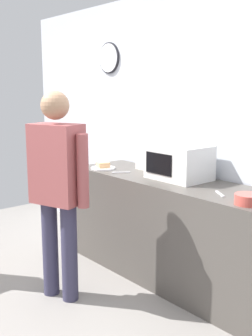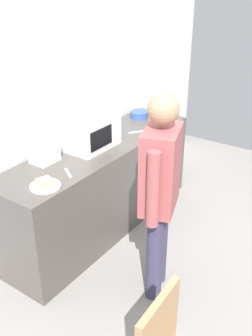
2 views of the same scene
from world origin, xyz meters
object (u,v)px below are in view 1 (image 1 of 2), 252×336
Objects in this scene: spoon_utensil at (121,172)px; person_standing at (57,181)px; sandwich_plate at (103,167)px; salad_bowl at (248,199)px; toaster at (150,159)px; fork_utensil at (220,194)px; microwave at (179,162)px.

spoon_utensil is 0.10× the size of person_standing.
sandwich_plate is at bearing 118.65° from person_standing.
salad_bowl is at bearing -1.19° from spoon_utensil.
person_standing is (0.15, -0.78, 0.05)m from spoon_utensil.
toaster is 1.29× the size of spoon_utensil.
person_standing is at bearing -138.58° from fork_utensil.
spoon_utensil is (0.27, 0.01, -0.02)m from sandwich_plate.
salad_bowl is 1.07× the size of fork_utensil.
toaster is (-0.48, 0.11, -0.05)m from microwave.
sandwich_plate is 0.14× the size of person_standing.
salad_bowl is 0.83× the size of toaster.
toaster is (0.32, 0.33, 0.08)m from sandwich_plate.
spoon_utensil is at bearing 101.13° from person_standing.
salad_bowl is 1.44m from person_standing.
person_standing reaches higher than fork_utensil.
person_standing is (-0.94, -0.83, 0.05)m from fork_utensil.
fork_utensil is at bearing -14.37° from toaster.
microwave is at bearing 15.48° from sandwich_plate.
person_standing is (0.42, -0.77, 0.04)m from sandwich_plate.
microwave is 0.60m from fork_utensil.
microwave is 2.27× the size of toaster.
sandwich_plate is at bearing -134.29° from toaster.
fork_utensil is (1.04, -0.27, -0.10)m from toaster.
fork_utensil is (0.56, -0.16, -0.15)m from microwave.
salad_bowl is at bearing -15.76° from microwave.
toaster reaches higher than fork_utensil.
fork_utensil is (1.36, 0.06, -0.02)m from sandwich_plate.
salad_bowl reaches higher than spoon_utensil.
salad_bowl is at bearing -14.63° from toaster.
salad_bowl reaches higher than fork_utensil.
fork_utensil is at bearing 2.61° from sandwich_plate.
salad_bowl reaches higher than sandwich_plate.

